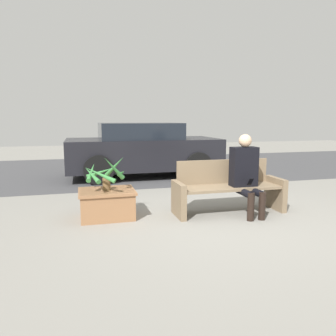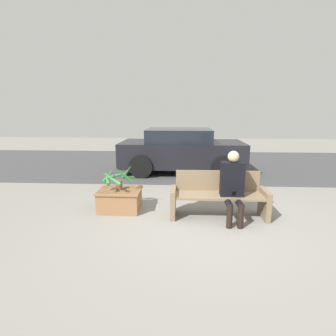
% 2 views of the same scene
% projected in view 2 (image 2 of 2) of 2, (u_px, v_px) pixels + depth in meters
% --- Properties ---
extents(ground_plane, '(30.00, 30.00, 0.00)m').
position_uv_depth(ground_plane, '(206.00, 223.00, 4.67)').
color(ground_plane, gray).
extents(road_surface, '(20.00, 6.00, 0.01)m').
position_uv_depth(road_surface, '(194.00, 164.00, 9.96)').
color(road_surface, '#424244').
rests_on(road_surface, ground_plane).
extents(bench, '(1.79, 0.56, 0.84)m').
position_uv_depth(bench, '(218.00, 196.00, 4.94)').
color(bench, '#7A664C').
rests_on(bench, ground_plane).
extents(person_seated, '(0.42, 0.60, 1.27)m').
position_uv_depth(person_seated, '(233.00, 183.00, 4.69)').
color(person_seated, black).
rests_on(person_seated, ground_plane).
extents(planter_box, '(0.84, 0.67, 0.43)m').
position_uv_depth(planter_box, '(120.00, 199.00, 5.24)').
color(planter_box, '#936642').
rests_on(planter_box, ground_plane).
extents(potted_plant, '(0.64, 0.66, 0.55)m').
position_uv_depth(potted_plant, '(118.00, 177.00, 5.15)').
color(potted_plant, brown).
rests_on(potted_plant, planter_box).
extents(parked_car, '(3.91, 1.98, 1.40)m').
position_uv_depth(parked_car, '(181.00, 150.00, 8.51)').
color(parked_car, black).
rests_on(parked_car, ground_plane).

